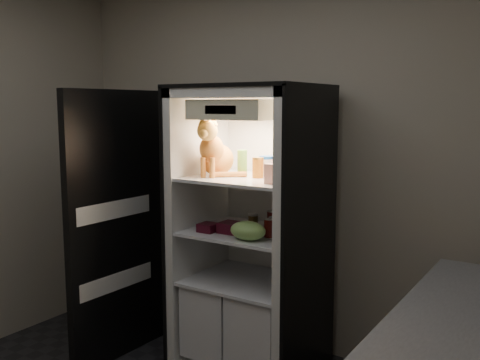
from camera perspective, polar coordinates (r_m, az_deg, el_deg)
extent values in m
plane|color=#B9AF9A|center=(3.82, 4.64, 2.00)|extent=(3.60, 0.00, 3.60)
cube|color=white|center=(3.78, 3.62, -4.60)|extent=(0.85, 0.06, 1.85)
cube|color=white|center=(3.73, -4.13, -4.77)|extent=(0.06, 0.70, 1.85)
cube|color=white|center=(3.32, 6.87, -6.39)|extent=(0.06, 0.70, 1.85)
cube|color=white|center=(3.41, 1.08, 9.21)|extent=(0.85, 0.70, 0.06)
cube|color=black|center=(3.75, -4.64, -4.69)|extent=(0.02, 0.72, 1.87)
cube|color=black|center=(3.31, 7.53, -6.48)|extent=(0.02, 0.72, 1.87)
cube|color=black|center=(3.41, 1.09, 9.92)|extent=(0.90, 0.72, 0.02)
cube|color=white|center=(3.42, 0.79, 0.14)|extent=(0.73, 0.62, 0.02)
cube|color=white|center=(3.48, 0.78, -5.58)|extent=(0.73, 0.62, 0.02)
cube|color=white|center=(3.75, -1.57, -13.87)|extent=(0.34, 0.58, 0.48)
cube|color=white|center=(3.58, 3.22, -14.99)|extent=(0.34, 0.58, 0.48)
cube|color=white|center=(3.58, 0.77, -10.72)|extent=(0.73, 0.62, 0.02)
cube|color=#FAF6CC|center=(3.21, -1.21, 7.51)|extent=(0.52, 0.18, 0.12)
cube|color=black|center=(3.14, -2.08, 7.49)|extent=(0.22, 0.01, 0.05)
cube|color=black|center=(3.78, -12.76, -4.77)|extent=(0.09, 0.87, 1.85)
cube|color=white|center=(3.84, -13.21, -10.40)|extent=(0.08, 0.64, 0.12)
cube|color=white|center=(3.71, -13.46, -3.06)|extent=(0.08, 0.64, 0.12)
ellipsoid|color=#C65719|center=(3.53, -2.41, 2.17)|extent=(0.25, 0.29, 0.21)
ellipsoid|color=#C65719|center=(3.43, -3.06, 3.33)|extent=(0.19, 0.18, 0.18)
sphere|color=orange|center=(3.37, -3.50, 5.27)|extent=(0.16, 0.16, 0.13)
sphere|color=orange|center=(3.32, -3.88, 4.97)|extent=(0.07, 0.07, 0.06)
cone|color=orange|center=(3.39, -4.07, 6.38)|extent=(0.06, 0.06, 0.06)
cone|color=orange|center=(3.36, -2.82, 6.38)|extent=(0.06, 0.06, 0.06)
cylinder|color=#C65719|center=(3.40, -3.96, 1.34)|extent=(0.03, 0.03, 0.13)
cylinder|color=#C65719|center=(3.37, -2.97, 1.30)|extent=(0.03, 0.03, 0.13)
cylinder|color=#C65719|center=(3.42, -1.28, 0.61)|extent=(0.21, 0.17, 0.03)
cylinder|color=green|center=(3.46, 0.25, 1.71)|extent=(0.06, 0.06, 0.16)
cylinder|color=green|center=(3.46, 0.25, 3.11)|extent=(0.07, 0.07, 0.01)
cylinder|color=white|center=(3.47, 2.85, 1.34)|extent=(0.09, 0.09, 0.11)
cylinder|color=#174FA2|center=(3.46, 2.86, 2.42)|extent=(0.09, 0.09, 0.02)
cylinder|color=maroon|center=(3.38, 1.92, 1.22)|extent=(0.07, 0.07, 0.12)
cylinder|color=#BC8832|center=(3.38, 1.92, 2.31)|extent=(0.07, 0.07, 0.01)
cylinder|color=maroon|center=(3.38, 5.13, 1.69)|extent=(0.11, 0.11, 0.17)
cylinder|color=white|center=(3.37, 5.15, 3.29)|extent=(0.11, 0.11, 0.01)
cube|color=silver|center=(3.13, 3.42, 0.67)|extent=(0.07, 0.07, 0.12)
cylinder|color=black|center=(3.44, 3.51, -4.46)|extent=(0.07, 0.07, 0.13)
cylinder|color=#B2B2B2|center=(3.42, 3.52, -3.33)|extent=(0.08, 0.08, 0.00)
cylinder|color=black|center=(3.34, 3.62, -5.00)|extent=(0.06, 0.06, 0.12)
cylinder|color=#B2B2B2|center=(3.32, 3.63, -4.00)|extent=(0.06, 0.06, 0.00)
cylinder|color=black|center=(3.31, 3.11, -5.16)|extent=(0.06, 0.06, 0.11)
cylinder|color=#B2B2B2|center=(3.29, 3.12, -4.19)|extent=(0.06, 0.06, 0.00)
cylinder|color=#4F3816|center=(3.56, 1.40, -4.44)|extent=(0.06, 0.06, 0.08)
cylinder|color=#B2B2B2|center=(3.55, 1.41, -3.72)|extent=(0.07, 0.07, 0.01)
ellipsoid|color=#80B454|center=(3.23, 0.86, -5.42)|extent=(0.23, 0.17, 0.12)
cube|color=#480C18|center=(3.45, -3.41, -5.08)|extent=(0.11, 0.11, 0.06)
cube|color=#480C18|center=(3.42, -1.00, -5.08)|extent=(0.13, 0.13, 0.07)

